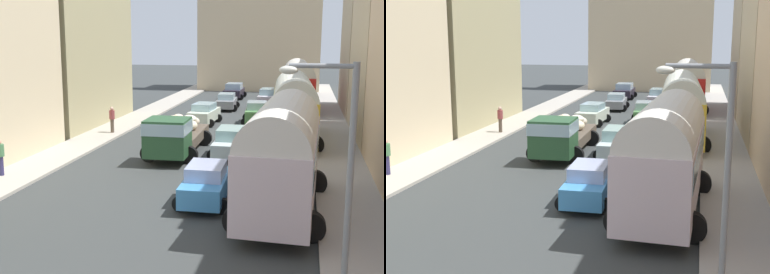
% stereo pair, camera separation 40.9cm
% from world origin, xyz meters
% --- Properties ---
extents(ground_plane, '(154.00, 154.00, 0.00)m').
position_xyz_m(ground_plane, '(0.00, 27.00, 0.00)').
color(ground_plane, '#353939').
extents(sidewalk_left, '(2.50, 70.00, 0.14)m').
position_xyz_m(sidewalk_left, '(-7.25, 27.00, 0.07)').
color(sidewalk_left, '#ABA397').
rests_on(sidewalk_left, ground).
extents(sidewalk_right, '(2.50, 70.00, 0.14)m').
position_xyz_m(sidewalk_right, '(7.25, 27.00, 0.07)').
color(sidewalk_right, '#A49D95').
rests_on(sidewalk_right, ground).
extents(building_left_2, '(4.56, 11.89, 11.57)m').
position_xyz_m(building_left_2, '(-10.57, 27.01, 5.82)').
color(building_left_2, tan).
rests_on(building_left_2, ground).
extents(building_right_3, '(4.94, 10.70, 10.81)m').
position_xyz_m(building_right_3, '(10.97, 37.52, 5.41)').
color(building_right_3, tan).
rests_on(building_right_3, ground).
extents(distant_church, '(13.91, 6.97, 21.23)m').
position_xyz_m(distant_church, '(-0.00, 54.91, 7.21)').
color(distant_church, beige).
rests_on(distant_church, ground).
extents(parked_bus_0, '(3.46, 8.33, 4.12)m').
position_xyz_m(parked_bus_0, '(4.70, 10.69, 2.29)').
color(parked_bus_0, silver).
rests_on(parked_bus_0, ground).
extents(parked_bus_1, '(3.54, 9.93, 4.10)m').
position_xyz_m(parked_bus_1, '(4.79, 23.77, 2.27)').
color(parked_bus_1, yellow).
rests_on(parked_bus_1, ground).
extents(parked_bus_2, '(3.59, 8.79, 4.31)m').
position_xyz_m(parked_bus_2, '(4.81, 37.30, 2.38)').
color(parked_bus_2, red).
rests_on(parked_bus_2, ground).
extents(cargo_truck_0, '(3.07, 7.56, 2.29)m').
position_xyz_m(cargo_truck_0, '(-1.21, 18.48, 1.22)').
color(cargo_truck_0, '#264C2C').
rests_on(cargo_truck_0, ground).
extents(car_0, '(2.31, 4.02, 1.55)m').
position_xyz_m(car_0, '(-1.66, 28.83, 0.78)').
color(car_0, silver).
rests_on(car_0, ground).
extents(car_1, '(2.21, 3.78, 1.43)m').
position_xyz_m(car_1, '(-1.20, 36.71, 0.72)').
color(car_1, gray).
rests_on(car_1, ground).
extents(car_2, '(2.33, 4.28, 1.57)m').
position_xyz_m(car_2, '(-1.69, 45.05, 0.78)').
color(car_2, '#241D29').
rests_on(car_2, ground).
extents(car_3, '(2.21, 3.77, 1.54)m').
position_xyz_m(car_3, '(1.87, 11.17, 0.77)').
color(car_3, '#418ECF').
rests_on(car_3, ground).
extents(car_4, '(2.31, 4.14, 1.53)m').
position_xyz_m(car_4, '(1.73, 19.23, 0.77)').
color(car_4, silver).
rests_on(car_4, ground).
extents(car_5, '(2.31, 3.73, 1.63)m').
position_xyz_m(car_5, '(2.04, 29.90, 0.81)').
color(car_5, '#518A4C').
rests_on(car_5, ground).
extents(car_6, '(2.33, 4.38, 1.50)m').
position_xyz_m(car_6, '(2.10, 40.95, 0.76)').
color(car_6, silver).
rests_on(car_6, ground).
extents(pedestrian_1, '(0.52, 0.52, 1.76)m').
position_xyz_m(pedestrian_1, '(-7.83, 12.64, 1.00)').
color(pedestrian_1, '#2D2A51').
rests_on(pedestrian_1, ground).
extents(pedestrian_2, '(0.48, 0.48, 1.82)m').
position_xyz_m(pedestrian_2, '(-6.75, 23.66, 1.05)').
color(pedestrian_2, brown).
rests_on(pedestrian_2, ground).
extents(streetlamp_near, '(1.78, 0.28, 5.75)m').
position_xyz_m(streetlamp_near, '(6.24, 4.53, 3.49)').
color(streetlamp_near, gray).
rests_on(streetlamp_near, ground).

